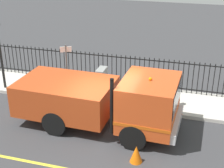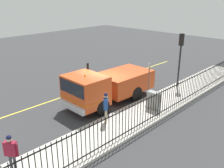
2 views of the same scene
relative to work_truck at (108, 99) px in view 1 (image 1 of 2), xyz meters
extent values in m
plane|color=#38383A|center=(-0.34, 0.14, -1.24)|extent=(57.38, 57.38, 0.00)
cube|color=beige|center=(2.72, 0.14, -1.16)|extent=(2.46, 26.08, 0.15)
cube|color=#D84C1E|center=(-0.04, -1.57, 0.11)|extent=(2.48, 2.03, 1.74)
cube|color=black|center=(-0.04, -1.57, 0.49)|extent=(2.29, 2.07, 0.76)
cube|color=#B8411A|center=(0.05, 1.75, -0.14)|extent=(2.53, 3.75, 1.25)
cube|color=silver|center=(-0.07, -2.63, -0.61)|extent=(2.31, 0.26, 0.36)
cube|color=#DB5914|center=(-0.04, -1.57, -0.27)|extent=(2.51, 2.05, 0.12)
cylinder|color=black|center=(1.06, -1.30, -0.76)|extent=(0.33, 0.97, 0.96)
cylinder|color=black|center=(-1.13, -1.24, -0.76)|extent=(0.33, 0.97, 0.96)
cylinder|color=black|center=(1.14, 1.72, -0.76)|extent=(0.33, 0.97, 0.96)
cylinder|color=black|center=(-1.05, 1.78, -0.76)|extent=(0.33, 0.97, 0.96)
sphere|color=orange|center=(-0.04, -1.57, 1.03)|extent=(0.12, 0.12, 0.12)
cylinder|color=black|center=(-1.08, -0.46, 0.28)|extent=(0.14, 0.14, 2.08)
cube|color=#264C99|center=(2.00, -1.91, 0.01)|extent=(0.48, 0.50, 0.60)
sphere|color=tan|center=(2.00, -1.91, 0.42)|extent=(0.22, 0.22, 0.22)
sphere|color=#14193F|center=(2.00, -1.91, 0.50)|extent=(0.21, 0.21, 0.21)
cylinder|color=tan|center=(2.06, -1.98, -0.68)|extent=(0.12, 0.12, 0.80)
cylinder|color=tan|center=(1.94, -1.85, -0.68)|extent=(0.12, 0.12, 0.80)
cylinder|color=#264C99|center=(2.18, -2.11, -0.02)|extent=(0.09, 0.09, 0.57)
cylinder|color=#264C99|center=(1.82, -1.71, -0.02)|extent=(0.09, 0.09, 0.57)
cylinder|color=black|center=(3.71, -4.32, -0.30)|extent=(0.04, 0.04, 1.57)
cylinder|color=black|center=(3.71, -4.09, -0.30)|extent=(0.04, 0.04, 1.57)
cylinder|color=black|center=(3.71, -3.86, -0.30)|extent=(0.04, 0.04, 1.57)
cylinder|color=black|center=(3.71, -3.64, -0.30)|extent=(0.04, 0.04, 1.57)
cylinder|color=black|center=(3.71, -3.41, -0.30)|extent=(0.04, 0.04, 1.57)
cylinder|color=black|center=(3.71, -3.18, -0.30)|extent=(0.04, 0.04, 1.57)
cylinder|color=black|center=(3.71, -2.95, -0.30)|extent=(0.04, 0.04, 1.57)
cylinder|color=black|center=(3.71, -2.72, -0.30)|extent=(0.04, 0.04, 1.57)
cylinder|color=black|center=(3.71, -2.49, -0.30)|extent=(0.04, 0.04, 1.57)
cylinder|color=black|center=(3.71, -2.26, -0.30)|extent=(0.04, 0.04, 1.57)
cylinder|color=black|center=(3.71, -2.04, -0.30)|extent=(0.04, 0.04, 1.57)
cylinder|color=black|center=(3.71, -1.81, -0.30)|extent=(0.04, 0.04, 1.57)
cylinder|color=black|center=(3.71, -1.58, -0.30)|extent=(0.04, 0.04, 1.57)
cylinder|color=black|center=(3.71, -1.35, -0.30)|extent=(0.04, 0.04, 1.57)
cylinder|color=black|center=(3.71, -1.12, -0.30)|extent=(0.04, 0.04, 1.57)
cylinder|color=black|center=(3.71, -0.89, -0.30)|extent=(0.04, 0.04, 1.57)
cylinder|color=black|center=(3.71, -0.66, -0.30)|extent=(0.04, 0.04, 1.57)
cylinder|color=black|center=(3.71, -0.44, -0.30)|extent=(0.04, 0.04, 1.57)
cylinder|color=black|center=(3.71, -0.21, -0.30)|extent=(0.04, 0.04, 1.57)
cylinder|color=black|center=(3.71, 0.02, -0.30)|extent=(0.04, 0.04, 1.57)
cylinder|color=black|center=(3.71, 0.25, -0.30)|extent=(0.04, 0.04, 1.57)
cylinder|color=black|center=(3.71, 0.48, -0.30)|extent=(0.04, 0.04, 1.57)
cylinder|color=black|center=(3.71, 0.71, -0.30)|extent=(0.04, 0.04, 1.57)
cylinder|color=black|center=(3.71, 0.94, -0.30)|extent=(0.04, 0.04, 1.57)
cylinder|color=black|center=(3.71, 1.16, -0.30)|extent=(0.04, 0.04, 1.57)
cylinder|color=black|center=(3.71, 1.39, -0.30)|extent=(0.04, 0.04, 1.57)
cylinder|color=black|center=(3.71, 1.62, -0.30)|extent=(0.04, 0.04, 1.57)
cylinder|color=black|center=(3.71, 1.85, -0.30)|extent=(0.04, 0.04, 1.57)
cylinder|color=black|center=(3.71, 2.08, -0.30)|extent=(0.04, 0.04, 1.57)
cylinder|color=black|center=(3.71, 2.31, -0.30)|extent=(0.04, 0.04, 1.57)
cylinder|color=black|center=(3.71, 2.54, -0.30)|extent=(0.04, 0.04, 1.57)
cylinder|color=black|center=(3.71, 2.76, -0.30)|extent=(0.04, 0.04, 1.57)
cylinder|color=black|center=(3.71, 2.99, -0.30)|extent=(0.04, 0.04, 1.57)
cylinder|color=black|center=(3.71, 3.22, -0.30)|extent=(0.04, 0.04, 1.57)
cylinder|color=black|center=(3.71, 3.45, -0.30)|extent=(0.04, 0.04, 1.57)
cylinder|color=black|center=(3.71, 3.68, -0.30)|extent=(0.04, 0.04, 1.57)
cylinder|color=black|center=(3.71, 3.91, -0.30)|extent=(0.04, 0.04, 1.57)
cylinder|color=black|center=(3.71, 4.13, -0.30)|extent=(0.04, 0.04, 1.57)
cylinder|color=black|center=(3.71, 4.36, -0.30)|extent=(0.04, 0.04, 1.57)
cylinder|color=black|center=(3.71, 4.59, -0.30)|extent=(0.04, 0.04, 1.57)
cylinder|color=black|center=(3.71, 4.82, -0.30)|extent=(0.04, 0.04, 1.57)
cylinder|color=black|center=(3.71, 5.05, -0.30)|extent=(0.04, 0.04, 1.57)
cylinder|color=black|center=(3.71, 5.28, -0.30)|extent=(0.04, 0.04, 1.57)
cylinder|color=black|center=(3.71, 5.51, -0.30)|extent=(0.04, 0.04, 1.57)
cylinder|color=black|center=(3.71, 5.73, -0.30)|extent=(0.04, 0.04, 1.57)
cylinder|color=black|center=(3.71, 5.96, -0.30)|extent=(0.04, 0.04, 1.57)
cylinder|color=black|center=(3.71, 6.19, -0.30)|extent=(0.04, 0.04, 1.57)
cylinder|color=black|center=(3.71, 6.42, -0.30)|extent=(0.04, 0.04, 1.57)
cylinder|color=black|center=(3.71, 6.65, -0.30)|extent=(0.04, 0.04, 1.57)
cylinder|color=black|center=(3.71, 6.88, -0.30)|extent=(0.04, 0.04, 1.57)
cylinder|color=black|center=(3.71, 7.11, -0.30)|extent=(0.04, 0.04, 1.57)
cube|color=black|center=(3.71, 0.14, 0.36)|extent=(0.04, 22.17, 0.04)
cube|color=black|center=(3.71, 0.14, -0.90)|extent=(0.04, 22.17, 0.04)
cylinder|color=black|center=(1.86, 5.82, 0.86)|extent=(0.12, 0.12, 3.88)
cube|color=gray|center=(2.91, 1.22, -0.55)|extent=(0.81, 0.38, 1.08)
cone|color=orange|center=(-1.83, -1.51, -0.94)|extent=(0.42, 0.42, 0.60)
cylinder|color=#4C4C4C|center=(1.64, 2.38, 0.18)|extent=(0.06, 0.06, 2.52)
cube|color=white|center=(1.64, 2.38, 1.24)|extent=(0.24, 0.46, 0.24)
camera|label=1|loc=(-10.52, -3.21, 5.54)|focal=52.11mm
camera|label=2|loc=(10.70, -10.47, 5.57)|focal=40.55mm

